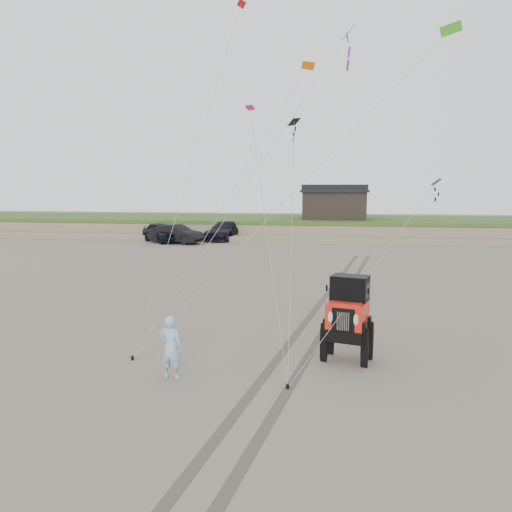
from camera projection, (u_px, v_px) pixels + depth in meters
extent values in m
plane|color=#6B6054|center=(254.00, 365.00, 13.60)|extent=(160.00, 160.00, 0.00)
cube|color=#7A6B54|center=(314.00, 228.00, 50.68)|extent=(160.00, 12.00, 1.40)
cube|color=#2D4719|center=(314.00, 220.00, 50.56)|extent=(160.00, 12.00, 0.35)
cube|color=#7A6B54|center=(311.00, 239.00, 44.38)|extent=(160.00, 3.50, 0.50)
cube|color=black|center=(334.00, 206.00, 49.07)|extent=(6.00, 5.00, 2.60)
cube|color=black|center=(335.00, 191.00, 48.88)|extent=(6.40, 5.40, 0.25)
cube|color=black|center=(335.00, 187.00, 48.83)|extent=(6.40, 1.20, 0.50)
imported|color=black|center=(162.00, 232.00, 44.12)|extent=(5.05, 5.13, 1.75)
imported|color=black|center=(176.00, 234.00, 43.05)|extent=(5.21, 3.20, 1.62)
imported|color=black|center=(226.00, 230.00, 45.93)|extent=(3.50, 6.29, 1.72)
imported|color=#81B1C7|center=(171.00, 347.00, 12.57)|extent=(0.63, 0.44, 1.65)
cube|color=red|center=(241.00, 4.00, 21.48)|extent=(0.50, 0.54, 0.27)
cube|color=black|center=(436.00, 182.00, 16.64)|extent=(0.29, 0.54, 0.24)
cube|color=#D7600B|center=(308.00, 66.00, 25.67)|extent=(0.73, 0.42, 0.42)
cube|color=#691B96|center=(349.00, 32.00, 22.32)|extent=(0.66, 1.14, 0.70)
cube|color=#E41C6B|center=(250.00, 108.00, 20.28)|extent=(0.46, 0.42, 0.19)
cube|color=#54F12A|center=(451.00, 29.00, 18.57)|extent=(0.88, 0.59, 0.45)
cube|color=black|center=(294.00, 122.00, 18.10)|extent=(0.48, 0.65, 0.33)
cylinder|color=black|center=(132.00, 358.00, 14.02)|extent=(0.08, 0.08, 0.12)
cylinder|color=black|center=(288.00, 387.00, 12.01)|extent=(0.08, 0.08, 0.12)
cube|color=#4C443D|center=(322.00, 302.00, 21.18)|extent=(4.42, 29.74, 0.01)
cube|color=#4C443D|center=(341.00, 302.00, 21.05)|extent=(4.42, 29.74, 0.01)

